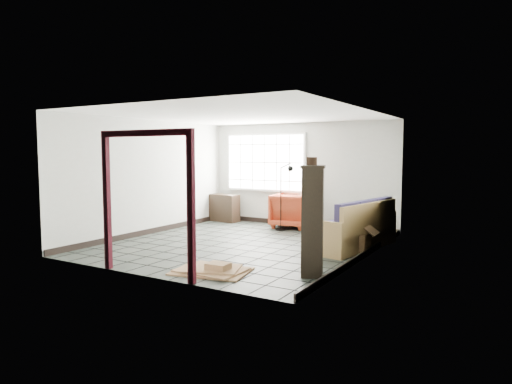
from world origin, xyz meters
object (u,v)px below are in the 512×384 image
Objects in this scene: armchair at (292,209)px; side_table at (302,210)px; tall_shelf at (313,220)px; futon_sofa at (355,231)px.

side_table is (0.30, -0.05, 0.01)m from armchair.
armchair is at bearing 100.06° from tall_shelf.
armchair is at bearing 154.67° from futon_sofa.
side_table is at bearing 151.44° from futon_sofa.
armchair is 1.61× the size of side_table.
futon_sofa is 2.67m from armchair.
futon_sofa is 2.41m from side_table.
futon_sofa is 2.30m from tall_shelf.
tall_shelf is (2.21, -3.83, 0.39)m from armchair.
tall_shelf reaches higher than side_table.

